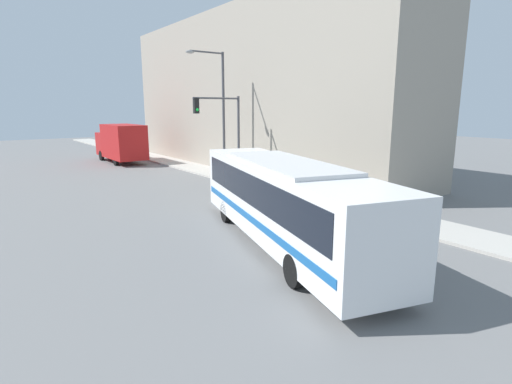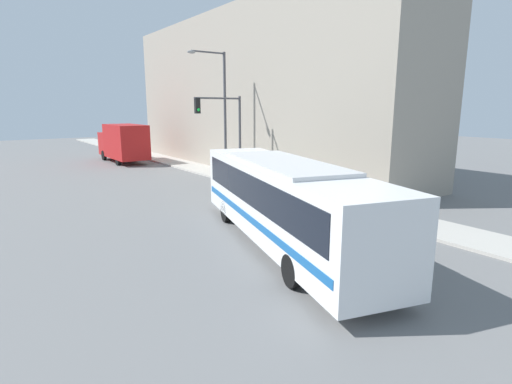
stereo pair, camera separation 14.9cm
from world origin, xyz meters
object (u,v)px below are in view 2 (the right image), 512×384
Objects in this scene: traffic_light_pole at (225,124)px; city_bus at (283,198)px; delivery_truck at (123,142)px; pedestrian_near_corner at (273,173)px; pedestrian_mid_block at (262,169)px; fire_hydrant at (300,191)px; street_lamp at (221,105)px; parking_meter at (244,168)px.

city_bus is at bearing -111.95° from traffic_light_pole.
traffic_light_pole is at bearing -82.68° from delivery_truck.
traffic_light_pole is at bearing 84.37° from city_bus.
pedestrian_near_corner is 1.05× the size of pedestrian_mid_block.
pedestrian_near_corner is (5.77, 7.90, -0.72)m from city_bus.
city_bus is at bearing -126.16° from pedestrian_near_corner.
street_lamp is at bearing 90.58° from fire_hydrant.
pedestrian_near_corner reaches higher than parking_meter.
pedestrian_near_corner is at bearing -79.87° from delivery_truck.
traffic_light_pole reaches higher than fire_hydrant.
city_bus is 11.81m from pedestrian_mid_block.
pedestrian_near_corner reaches higher than pedestrian_mid_block.
parking_meter is 0.79× the size of pedestrian_mid_block.
fire_hydrant is at bearing -80.93° from traffic_light_pole.
delivery_truck is 13.17m from street_lamp.
city_bus is 8.83× the size of parking_meter.
street_lamp is (0.88, 1.94, 1.15)m from traffic_light_pole.
delivery_truck is 0.87× the size of street_lamp.
parking_meter is at bearing -36.93° from traffic_light_pole.
street_lamp reaches higher than fire_hydrant.
traffic_light_pole is at bearing 112.04° from pedestrian_near_corner.
city_bus is at bearing -112.30° from street_lamp.
delivery_truck is at bearing 100.45° from city_bus.
traffic_light_pole is 4.45m from pedestrian_near_corner.
pedestrian_near_corner is (0.34, -2.49, 0.01)m from parking_meter.
pedestrian_mid_block is at bearing -70.85° from street_lamp.
street_lamp is at bearing 65.72° from traffic_light_pole.
delivery_truck reaches higher than pedestrian_mid_block.
city_bus is 6.63× the size of pedestrian_near_corner.
street_lamp is 4.64× the size of pedestrian_near_corner.
street_lamp reaches higher than pedestrian_mid_block.
parking_meter is (0.00, 5.28, 0.57)m from fire_hydrant.
pedestrian_near_corner is (0.34, 2.79, 0.58)m from fire_hydrant.
fire_hydrant is at bearing -89.42° from street_lamp.
city_bus is 6.99× the size of pedestrian_mid_block.
parking_meter is at bearing 97.79° from pedestrian_near_corner.
fire_hydrant is 0.08× the size of street_lamp.
traffic_light_pole is 3.03× the size of pedestrian_near_corner.
traffic_light_pole is 3.69m from pedestrian_mid_block.
parking_meter is at bearing 78.70° from city_bus.
pedestrian_near_corner is at bearing 70.15° from city_bus.
street_lamp is at bearing -77.66° from delivery_truck.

